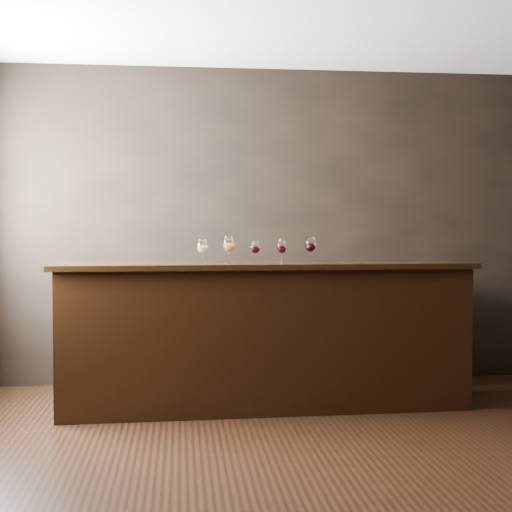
{
  "coord_description": "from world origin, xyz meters",
  "views": [
    {
      "loc": [
        -0.73,
        -4.1,
        1.35
      ],
      "look_at": [
        -0.16,
        1.31,
        1.16
      ],
      "focal_mm": 50.0,
      "sensor_mm": 36.0,
      "label": 1
    }
  ],
  "objects": [
    {
      "name": "bar_counter",
      "position": [
        -0.09,
        1.31,
        0.54
      ],
      "size": [
        3.08,
        0.75,
        1.07
      ],
      "primitive_type": "cube",
      "rotation": [
        0.0,
        0.0,
        0.03
      ],
      "color": "black",
      "rests_on": "ground"
    },
    {
      "name": "bar_top",
      "position": [
        -0.09,
        1.31,
        1.09
      ],
      "size": [
        3.18,
        0.82,
        0.04
      ],
      "primitive_type": "cube",
      "rotation": [
        0.0,
        0.0,
        0.03
      ],
      "color": "black",
      "rests_on": "bar_counter"
    },
    {
      "name": "glass_amber",
      "position": [
        -0.37,
        1.3,
        1.25
      ],
      "size": [
        0.09,
        0.09,
        0.2
      ],
      "color": "white",
      "rests_on": "bar_top"
    },
    {
      "name": "room_shell",
      "position": [
        -0.23,
        0.11,
        1.81
      ],
      "size": [
        5.02,
        4.52,
        2.81
      ],
      "color": "black",
      "rests_on": "ground"
    },
    {
      "name": "glass_white",
      "position": [
        -0.57,
        1.29,
        1.24
      ],
      "size": [
        0.08,
        0.08,
        0.18
      ],
      "color": "white",
      "rests_on": "bar_top"
    },
    {
      "name": "glass_red_a",
      "position": [
        -0.16,
        1.28,
        1.23
      ],
      "size": [
        0.07,
        0.07,
        0.17
      ],
      "color": "white",
      "rests_on": "bar_top"
    },
    {
      "name": "back_bar_shelf",
      "position": [
        0.01,
        2.03,
        0.48
      ],
      "size": [
        2.68,
        0.4,
        0.96
      ],
      "primitive_type": "cube",
      "color": "black",
      "rests_on": "ground"
    },
    {
      "name": "ground",
      "position": [
        0.0,
        0.0,
        0.0
      ],
      "size": [
        5.0,
        5.0,
        0.0
      ],
      "primitive_type": "plane",
      "color": "black",
      "rests_on": "ground"
    },
    {
      "name": "glass_red_b",
      "position": [
        0.05,
        1.34,
        1.23
      ],
      "size": [
        0.07,
        0.07,
        0.17
      ],
      "color": "white",
      "rests_on": "bar_top"
    },
    {
      "name": "glass_red_c",
      "position": [
        0.26,
        1.3,
        1.25
      ],
      "size": [
        0.09,
        0.09,
        0.2
      ],
      "color": "white",
      "rests_on": "bar_top"
    }
  ]
}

